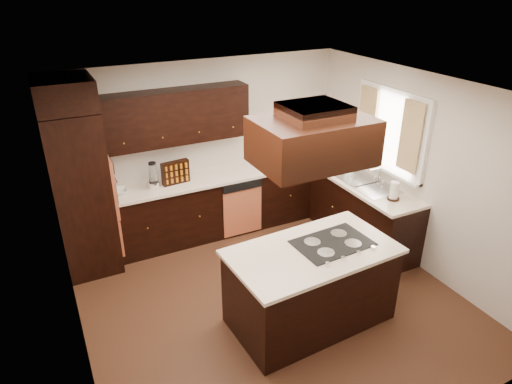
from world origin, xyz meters
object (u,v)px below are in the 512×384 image
spice_rack (175,172)px  island (310,287)px  oven_column (82,193)px  range_hood (313,141)px

spice_rack → island: bearing=-78.8°
island → spice_rack: bearing=105.6°
oven_column → range_hood: (1.88, -2.25, 1.10)m
range_hood → spice_rack: 2.64m
oven_column → spice_rack: size_ratio=5.52×
island → range_hood: 1.73m
spice_rack → oven_column: bearing=175.8°
island → spice_rack: (-0.76, 2.27, 0.64)m
island → range_hood: size_ratio=1.63×
island → range_hood: bearing=-157.3°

